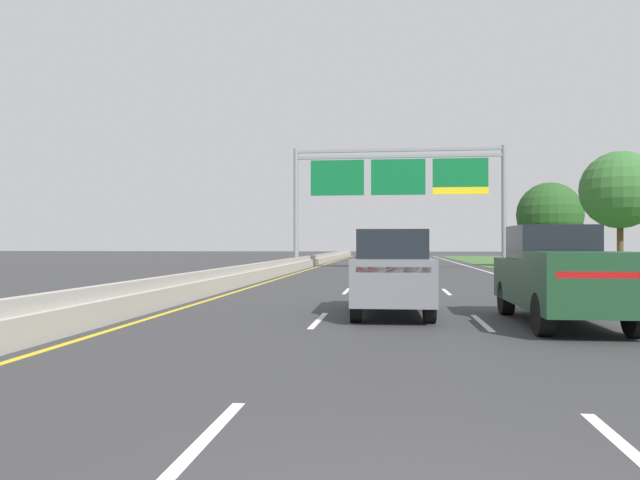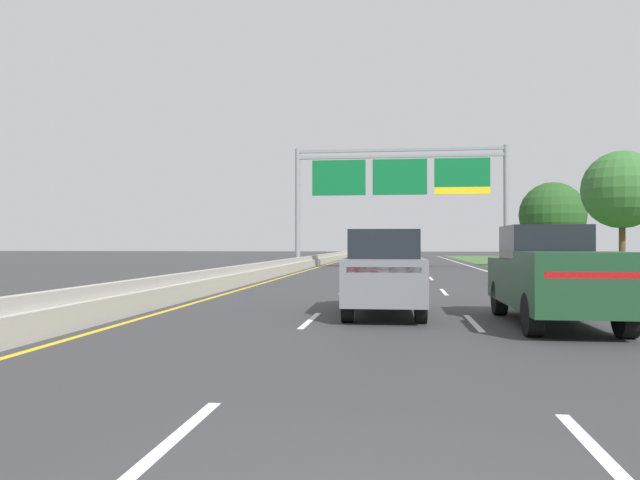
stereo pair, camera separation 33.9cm
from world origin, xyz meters
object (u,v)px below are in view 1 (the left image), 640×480
Objects in this scene: overhead_sign_gantry at (398,182)px; car_grey_centre_lane_suv at (391,271)px; car_black_centre_lane_sedan at (391,253)px; roadside_tree_far at (550,215)px; roadside_tree_mid at (620,190)px; car_navy_centre_lane_sedan at (396,258)px; pickup_truck_darkgreen at (561,275)px.

overhead_sign_gantry is 3.18× the size of car_grey_centre_lane_suv.
car_black_centre_lane_sedan is 0.68× the size of roadside_tree_far.
overhead_sign_gantry reaches higher than car_black_centre_lane_sedan.
roadside_tree_far is at bearing -137.74° from car_black_centre_lane_sedan.
car_grey_centre_lane_suv is at bearing -120.84° from roadside_tree_mid.
roadside_tree_far is (11.81, 5.94, 3.21)m from car_navy_centre_lane_sedan.
overhead_sign_gantry reaches higher than roadside_tree_far.
car_grey_centre_lane_suv is at bearing -179.30° from car_black_centre_lane_sedan.
roadside_tree_mid is (9.57, 23.68, 3.86)m from pickup_truck_darkgreen.
overhead_sign_gantry is at bearing -10.37° from car_navy_centre_lane_sedan.
car_grey_centre_lane_suv is (-0.00, -47.31, 0.28)m from car_black_centre_lane_sedan.
car_black_centre_lane_sedan is at bearing -1.30° from car_grey_centre_lane_suv.
roadside_tree_far is (12.13, -13.68, 3.21)m from car_black_centre_lane_sedan.
roadside_tree_mid is (12.98, -5.40, 4.12)m from car_navy_centre_lane_sedan.
roadside_tree_far is (11.65, 5.06, -2.16)m from overhead_sign_gantry.
car_navy_centre_lane_sedan is at bearing -100.13° from overhead_sign_gantry.
pickup_truck_darkgreen is 3.99m from car_grey_centre_lane_suv.
pickup_truck_darkgreen is 0.75× the size of roadside_tree_mid.
pickup_truck_darkgreen is 25.83m from roadside_tree_mid.
overhead_sign_gantry reaches higher than roadside_tree_mid.
roadside_tree_mid reaches higher than car_grey_centre_lane_suv.
overhead_sign_gantry reaches higher than car_grey_centre_lane_suv.
car_navy_centre_lane_sedan is at bearing 6.20° from pickup_truck_darkgreen.
car_navy_centre_lane_sedan is 0.61× the size of roadside_tree_mid.
roadside_tree_far is (8.40, 35.03, 2.95)m from pickup_truck_darkgreen.
roadside_tree_mid is at bearing -84.09° from roadside_tree_far.
car_navy_centre_lane_sedan is (-0.16, -0.88, -5.36)m from overhead_sign_gantry.
pickup_truck_darkgreen is at bearing -103.48° from roadside_tree_far.
pickup_truck_darkgreen is 1.22× the size of car_black_centre_lane_sedan.
roadside_tree_far is at bearing -21.13° from car_grey_centre_lane_suv.
car_black_centre_lane_sedan is 1.00× the size of car_navy_centre_lane_sedan.
car_navy_centre_lane_sedan is 0.68× the size of roadside_tree_far.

